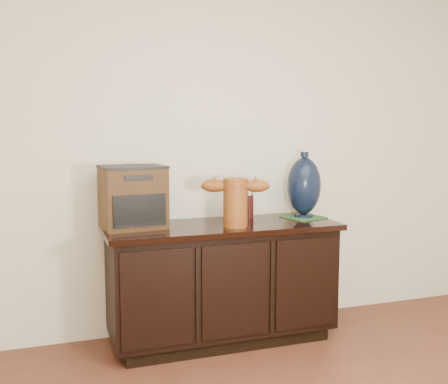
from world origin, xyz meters
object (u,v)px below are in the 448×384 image
object	(u,v)px
terracotta_vessel	(235,200)
sideboard	(222,281)
tv_radio	(133,197)
lamp_base	(304,186)
spray_can	(249,205)

from	to	relation	value
terracotta_vessel	sideboard	bearing A→B (deg)	134.76
tv_radio	lamp_base	xyz separation A→B (m)	(1.14, -0.01, 0.03)
terracotta_vessel	tv_radio	xyz separation A→B (m)	(-0.59, 0.17, 0.02)
sideboard	terracotta_vessel	xyz separation A→B (m)	(0.05, -0.11, 0.54)
tv_radio	spray_can	distance (m)	0.80
sideboard	spray_can	distance (m)	0.54
terracotta_vessel	tv_radio	bearing A→B (deg)	-176.89
tv_radio	spray_can	world-z (taller)	tv_radio
sideboard	lamp_base	world-z (taller)	lamp_base
sideboard	tv_radio	bearing A→B (deg)	173.28
terracotta_vessel	lamp_base	distance (m)	0.57
lamp_base	spray_can	world-z (taller)	lamp_base
lamp_base	spray_can	xyz separation A→B (m)	(-0.35, 0.11, -0.13)
lamp_base	spray_can	size ratio (longest dim) A/B	2.42
spray_can	lamp_base	bearing A→B (deg)	-17.00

